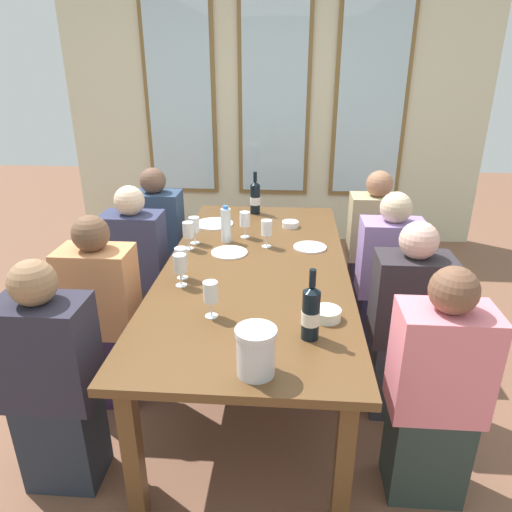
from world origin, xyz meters
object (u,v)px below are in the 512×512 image
object	(u,v)px
tasting_bowl_1	(290,224)
water_bottle	(226,225)
white_plate_1	(310,247)
wine_glass_4	(181,258)
wine_glass_2	(188,230)
wine_glass_5	(194,226)
seated_person_2	(158,243)
wine_bottle_0	(311,312)
tasting_bowl_0	(327,314)
white_plate_2	(214,224)
wine_glass_6	(180,265)
seated_person_1	(406,327)
dining_table	(256,275)
wine_glass_3	(245,220)
wine_glass_0	(211,294)
seated_person_0	(103,318)
seated_person_6	(53,384)
wine_bottle_1	(255,198)
wine_glass_1	(267,229)
seated_person_4	(137,272)
metal_pitcher	(256,351)
seated_person_5	(387,282)
seated_person_7	(435,395)
white_plate_0	(229,253)

from	to	relation	value
tasting_bowl_1	water_bottle	world-z (taller)	water_bottle
white_plate_1	wine_glass_4	bearing A→B (deg)	-144.84
wine_glass_4	wine_glass_2	bearing A→B (deg)	96.97
water_bottle	wine_glass_5	distance (m)	0.20
wine_glass_2	seated_person_2	world-z (taller)	seated_person_2
wine_bottle_0	tasting_bowl_0	distance (m)	0.20
white_plate_2	wine_bottle_0	xyz separation A→B (m)	(0.64, -1.44, 0.12)
wine_bottle_0	wine_glass_6	xyz separation A→B (m)	(-0.65, 0.45, -0.00)
seated_person_1	tasting_bowl_0	bearing A→B (deg)	-145.22
dining_table	wine_glass_3	bearing A→B (deg)	103.49
wine_bottle_0	wine_glass_2	world-z (taller)	wine_bottle_0
wine_glass_0	seated_person_1	distance (m)	1.08
tasting_bowl_0	wine_glass_0	size ratio (longest dim) A/B	0.75
wine_glass_5	seated_person_0	size ratio (longest dim) A/B	0.16
wine_glass_3	seated_person_6	distance (m)	1.53
wine_bottle_1	wine_glass_2	xyz separation A→B (m)	(-0.35, -0.77, -0.00)
wine_glass_1	seated_person_4	xyz separation A→B (m)	(-0.86, 0.02, -0.33)
metal_pitcher	tasting_bowl_0	distance (m)	0.51
wine_glass_4	seated_person_5	bearing A→B (deg)	22.07
wine_bottle_0	wine_glass_5	world-z (taller)	wine_bottle_0
tasting_bowl_1	wine_glass_6	distance (m)	1.13
wine_bottle_1	water_bottle	bearing A→B (deg)	-102.77
seated_person_0	seated_person_5	xyz separation A→B (m)	(1.63, 0.58, 0.00)
wine_bottle_0	wine_glass_6	bearing A→B (deg)	145.42
dining_table	seated_person_2	distance (m)	1.17
wine_bottle_0	seated_person_7	distance (m)	0.63
seated_person_1	seated_person_7	size ratio (longest dim) A/B	1.00
white_plate_1	tasting_bowl_0	distance (m)	0.87
white_plate_0	seated_person_6	xyz separation A→B (m)	(-0.64, -1.03, -0.22)
dining_table	wine_glass_2	size ratio (longest dim) A/B	13.22
tasting_bowl_0	seated_person_6	xyz separation A→B (m)	(-1.18, -0.28, -0.24)
seated_person_2	seated_person_5	bearing A→B (deg)	-18.80
white_plate_0	wine_glass_0	xyz separation A→B (m)	(0.02, -0.76, 0.11)
wine_bottle_1	seated_person_2	size ratio (longest dim) A/B	0.29
tasting_bowl_0	wine_glass_2	world-z (taller)	wine_glass_2
wine_glass_1	seated_person_1	world-z (taller)	seated_person_1
water_bottle	seated_person_1	world-z (taller)	seated_person_1
seated_person_0	tasting_bowl_1	bearing A→B (deg)	44.01
tasting_bowl_1	seated_person_2	bearing A→B (deg)	171.17
wine_glass_0	dining_table	bearing A→B (deg)	75.42
white_plate_2	wine_glass_6	xyz separation A→B (m)	(-0.01, -0.99, 0.11)
tasting_bowl_0	tasting_bowl_1	distance (m)	1.28
dining_table	wine_glass_3	size ratio (longest dim) A/B	13.22
seated_person_0	seated_person_2	xyz separation A→B (m)	(0.00, 1.13, 0.00)
seated_person_0	seated_person_6	world-z (taller)	same
wine_bottle_1	seated_person_2	xyz separation A→B (m)	(-0.74, -0.15, -0.34)
tasting_bowl_1	wine_glass_2	xyz separation A→B (m)	(-0.62, -0.46, 0.10)
tasting_bowl_1	seated_person_4	distance (m)	1.10
wine_bottle_1	seated_person_5	bearing A→B (deg)	-38.09
dining_table	seated_person_2	bearing A→B (deg)	134.64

